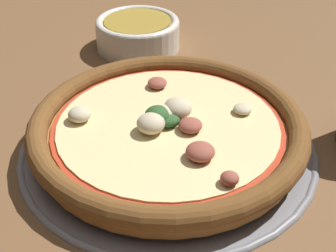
{
  "coord_description": "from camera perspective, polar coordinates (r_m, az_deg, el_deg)",
  "views": [
    {
      "loc": [
        0.06,
        -0.42,
        0.32
      ],
      "look_at": [
        0.0,
        0.0,
        0.03
      ],
      "focal_mm": 50.0,
      "sensor_mm": 36.0,
      "label": 1
    }
  ],
  "objects": [
    {
      "name": "pizza",
      "position": [
        0.52,
        -0.0,
        -0.24
      ],
      "size": [
        0.31,
        0.31,
        0.05
      ],
      "color": "#A86B33",
      "rests_on": "pizza_tray"
    },
    {
      "name": "bowl_near",
      "position": [
        0.75,
        -3.71,
        11.36
      ],
      "size": [
        0.13,
        0.13,
        0.05
      ],
      "color": "silver",
      "rests_on": "ground_plane"
    },
    {
      "name": "pizza_tray",
      "position": [
        0.53,
        0.0,
        -2.28
      ],
      "size": [
        0.33,
        0.33,
        0.01
      ],
      "color": "gray",
      "rests_on": "ground_plane"
    },
    {
      "name": "ground_plane",
      "position": [
        0.53,
        0.0,
        -2.58
      ],
      "size": [
        3.0,
        3.0,
        0.0
      ],
      "primitive_type": "plane",
      "color": "brown"
    }
  ]
}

